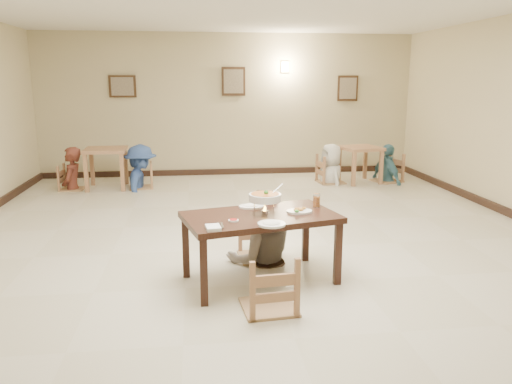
{
  "coord_description": "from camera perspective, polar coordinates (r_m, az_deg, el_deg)",
  "views": [
    {
      "loc": [
        -0.76,
        -5.82,
        2.04
      ],
      "look_at": [
        -0.1,
        -0.53,
        0.84
      ],
      "focal_mm": 35.0,
      "sensor_mm": 36.0,
      "label": 1
    }
  ],
  "objects": [
    {
      "name": "floor",
      "position": [
        6.21,
        0.33,
        -6.44
      ],
      "size": [
        10.0,
        10.0,
        0.0
      ],
      "primitive_type": "plane",
      "color": "beige",
      "rests_on": "ground"
    },
    {
      "name": "wall_back",
      "position": [
        10.86,
        -3.11,
        9.87
      ],
      "size": [
        10.0,
        0.0,
        10.0
      ],
      "primitive_type": "plane",
      "rotation": [
        1.57,
        0.0,
        0.0
      ],
      "color": "#C3B48B",
      "rests_on": "floor"
    },
    {
      "name": "baseboard_back",
      "position": [
        10.99,
        -3.01,
        2.35
      ],
      "size": [
        8.0,
        0.06,
        0.12
      ],
      "primitive_type": "cube",
      "color": "black",
      "rests_on": "floor"
    },
    {
      "name": "picture_a",
      "position": [
        10.87,
        -15.01,
        11.58
      ],
      "size": [
        0.55,
        0.04,
        0.45
      ],
      "color": "#332014",
      "rests_on": "wall_back"
    },
    {
      "name": "picture_b",
      "position": [
        10.81,
        -2.59,
        12.52
      ],
      "size": [
        0.5,
        0.04,
        0.6
      ],
      "color": "#332014",
      "rests_on": "wall_back"
    },
    {
      "name": "picture_c",
      "position": [
        11.29,
        10.45,
        11.57
      ],
      "size": [
        0.45,
        0.04,
        0.55
      ],
      "color": "#332014",
      "rests_on": "wall_back"
    },
    {
      "name": "wall_sconce",
      "position": [
        10.96,
        3.32,
        14.08
      ],
      "size": [
        0.16,
        0.05,
        0.22
      ],
      "primitive_type": "cube",
      "color": "#FFD88C",
      "rests_on": "wall_back"
    },
    {
      "name": "main_table",
      "position": [
        5.06,
        0.52,
        -3.46
      ],
      "size": [
        1.67,
        1.18,
        0.71
      ],
      "rotation": [
        0.0,
        0.0,
        0.24
      ],
      "color": "#331911",
      "rests_on": "floor"
    },
    {
      "name": "chair_far",
      "position": [
        5.75,
        0.36,
        -2.98
      ],
      "size": [
        0.46,
        0.46,
        0.97
      ],
      "rotation": [
        0.0,
        0.0,
        0.08
      ],
      "color": "#A78157",
      "rests_on": "floor"
    },
    {
      "name": "chair_near",
      "position": [
        4.47,
        1.52,
        -7.29
      ],
      "size": [
        0.48,
        0.48,
        1.02
      ],
      "rotation": [
        0.0,
        0.0,
        3.23
      ],
      "color": "#A78157",
      "rests_on": "floor"
    },
    {
      "name": "main_diner",
      "position": [
        5.58,
        0.6,
        0.27
      ],
      "size": [
        0.87,
        0.71,
        1.67
      ],
      "primitive_type": "imported",
      "rotation": [
        0.0,
        0.0,
        3.24
      ],
      "color": "gray",
      "rests_on": "floor"
    },
    {
      "name": "curry_warmer",
      "position": [
        5.01,
        1.03,
        -0.65
      ],
      "size": [
        0.36,
        0.33,
        0.29
      ],
      "color": "silver",
      "rests_on": "main_table"
    },
    {
      "name": "rice_plate_far",
      "position": [
        5.3,
        -0.5,
        -1.64
      ],
      "size": [
        0.28,
        0.28,
        0.06
      ],
      "color": "white",
      "rests_on": "main_table"
    },
    {
      "name": "rice_plate_near",
      "position": [
        4.67,
        1.79,
        -3.65
      ],
      "size": [
        0.26,
        0.26,
        0.06
      ],
      "color": "white",
      "rests_on": "main_table"
    },
    {
      "name": "fried_plate",
      "position": [
        5.12,
        4.96,
        -2.15
      ],
      "size": [
        0.26,
        0.26,
        0.06
      ],
      "color": "white",
      "rests_on": "main_table"
    },
    {
      "name": "chili_dish",
      "position": [
        4.8,
        -2.6,
        -3.26
      ],
      "size": [
        0.1,
        0.1,
        0.02
      ],
      "color": "white",
      "rests_on": "main_table"
    },
    {
      "name": "napkin_cutlery",
      "position": [
        4.56,
        -4.88,
        -4.07
      ],
      "size": [
        0.17,
        0.27,
        0.03
      ],
      "color": "white",
      "rests_on": "main_table"
    },
    {
      "name": "drink_glass",
      "position": [
        5.36,
        6.94,
        -0.98
      ],
      "size": [
        0.07,
        0.07,
        0.15
      ],
      "color": "white",
      "rests_on": "main_table"
    },
    {
      "name": "bg_table_left",
      "position": [
        9.89,
        -16.78,
        4.01
      ],
      "size": [
        0.79,
        0.79,
        0.77
      ],
      "rotation": [
        0.0,
        0.0,
        0.02
      ],
      "color": "#A3714D",
      "rests_on": "floor"
    },
    {
      "name": "bg_table_right",
      "position": [
        10.24,
        11.83,
        4.34
      ],
      "size": [
        0.86,
        0.86,
        0.73
      ],
      "rotation": [
        0.0,
        0.0,
        0.2
      ],
      "color": "#A3714D",
      "rests_on": "floor"
    },
    {
      "name": "bg_chair_ll",
      "position": [
        9.99,
        -20.38,
        2.77
      ],
      "size": [
        0.42,
        0.42,
        0.9
      ],
      "rotation": [
        0.0,
        0.0,
        1.49
      ],
      "color": "#A78157",
      "rests_on": "floor"
    },
    {
      "name": "bg_chair_lr",
      "position": [
        9.77,
        -13.09,
        3.1
      ],
      "size": [
        0.43,
        0.43,
        0.92
      ],
      "rotation": [
        0.0,
        0.0,
        -1.47
      ],
      "color": "#A78157",
      "rests_on": "floor"
    },
    {
      "name": "bg_chair_rl",
      "position": [
        10.11,
        8.61,
        4.0
      ],
      "size": [
        0.5,
        0.5,
        1.06
      ],
      "rotation": [
        0.0,
        0.0,
        1.69
      ],
      "color": "#A78157",
      "rests_on": "floor"
    },
    {
      "name": "bg_chair_rr",
      "position": [
        10.46,
        14.84,
        4.05
      ],
      "size": [
        0.51,
        0.51,
        1.08
      ],
      "rotation": [
        0.0,
        0.0,
        -1.21
      ],
      "color": "#A78157",
      "rests_on": "floor"
    },
    {
      "name": "bg_diner_a",
      "position": [
        9.94,
        -20.55,
        4.83
      ],
      "size": [
        0.43,
        0.61,
        1.62
      ],
      "primitive_type": "imported",
      "rotation": [
        0.0,
        0.0,
        4.65
      ],
      "color": "brown",
      "rests_on": "floor"
    },
    {
      "name": "bg_diner_b",
      "position": [
        9.71,
        -13.2,
        5.29
      ],
      "size": [
        0.68,
        1.11,
        1.67
      ],
      "primitive_type": "imported",
      "rotation": [
        0.0,
        0.0,
        1.52
      ],
      "color": "#335191",
      "rests_on": "floor"
    },
    {
      "name": "bg_diner_c",
      "position": [
        10.08,
        8.66,
        5.47
      ],
      "size": [
        0.63,
        0.85,
        1.58
      ],
      "primitive_type": "imported",
      "rotation": [
        0.0,
        0.0,
        4.89
      ],
      "color": "silver",
      "rests_on": "floor"
    },
    {
      "name": "bg_diner_d",
      "position": [
        10.43,
        14.91,
        5.32
      ],
      "size": [
        0.57,
        0.96,
        1.54
      ],
      "primitive_type": "imported",
      "rotation": [
        0.0,
        0.0,
        1.8
      ],
      "color": "teal",
      "rests_on": "floor"
    }
  ]
}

